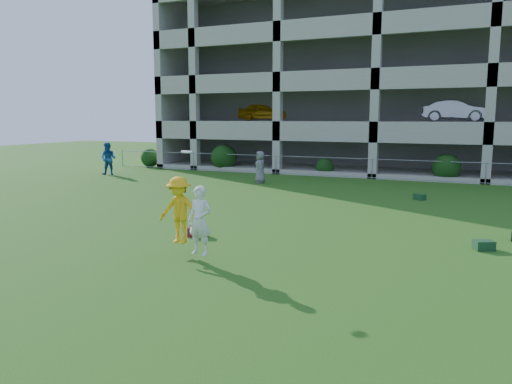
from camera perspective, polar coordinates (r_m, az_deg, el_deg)
The scene contains 11 objects.
ground at distance 11.97m, azimuth -5.27°, elevation -8.64°, with size 100.00×100.00×0.00m, color #235114.
bystander_a at distance 32.15m, azimuth -16.51°, elevation 3.66°, with size 0.98×0.76×2.01m, color #205192.
bystander_c at distance 27.04m, azimuth 0.48°, elevation 2.86°, with size 0.85×0.55×1.73m, color slate.
bag_red_a at distance 15.03m, azimuth -6.72°, elevation -4.56°, with size 0.55×0.30×0.28m, color #54190E.
bag_green_c at distance 14.77m, azimuth 24.59°, elevation -5.56°, with size 0.50×0.35×0.26m, color #13361E.
bag_red_f at distance 25.65m, azimuth -9.46°, elevation 0.76°, with size 0.45×0.28×0.24m, color #510D14.
bag_green_g at distance 22.68m, azimuth 18.19°, elevation -0.54°, with size 0.50×0.30×0.25m, color #163D1C.
frisbee_contest at distance 12.65m, azimuth -8.23°, elevation -2.34°, with size 1.76×1.01×2.49m.
parking_garage at distance 38.15m, azimuth 15.99°, elevation 11.92°, with size 30.00×14.00×12.00m.
fence at distance 29.63m, azimuth 13.11°, elevation 2.64°, with size 36.06×0.06×1.20m.
shrub_row at distance 29.73m, azimuth 22.17°, elevation 3.99°, with size 34.38×2.52×3.50m.
Camera 1 is at (5.67, -9.94, 3.52)m, focal length 35.00 mm.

